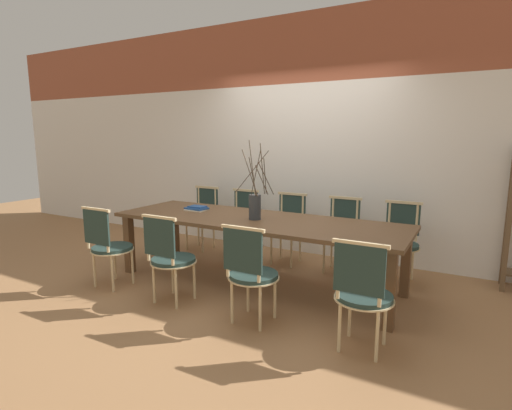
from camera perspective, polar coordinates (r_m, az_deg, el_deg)
name	(u,v)px	position (r m, az deg, el deg)	size (l,w,h in m)	color
ground_plane	(256,283)	(4.54, 0.00, -11.08)	(16.00, 16.00, 0.00)	#9E7047
wall_rear	(306,137)	(5.51, 7.21, 9.58)	(12.00, 0.06, 3.20)	white
dining_table	(256,225)	(4.34, 0.00, -2.90)	(3.22, 1.03, 0.73)	brown
chair_near_leftend	(108,244)	(4.57, -20.34, -5.26)	(0.45, 0.45, 0.89)	#233833
chair_near_left	(170,256)	(3.97, -12.20, -7.08)	(0.45, 0.45, 0.89)	#233833
chair_near_center	(251,271)	(3.47, -0.74, -9.38)	(0.45, 0.45, 0.89)	#233833
chair_near_right	(363,292)	(3.14, 15.00, -11.87)	(0.45, 0.45, 0.89)	#233833
chair_far_leftend	(202,216)	(5.82, -7.72, -1.54)	(0.45, 0.45, 0.89)	#233833
chair_far_left	(241,220)	(5.46, -2.16, -2.22)	(0.45, 0.45, 0.89)	#233833
chair_far_center	(288,226)	(5.14, 4.55, -3.01)	(0.45, 0.45, 0.89)	#233833
chair_far_right	(341,232)	(4.90, 12.04, -3.84)	(0.45, 0.45, 0.89)	#233833
chair_far_rightend	(400,239)	(4.76, 19.84, -4.64)	(0.45, 0.45, 0.89)	#233833
vase_centerpiece	(255,205)	(4.26, -0.15, -0.01)	(0.43, 0.43, 0.84)	#33383D
book_stack	(197,208)	(4.86, -8.46, -0.48)	(0.27, 0.21, 0.05)	beige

